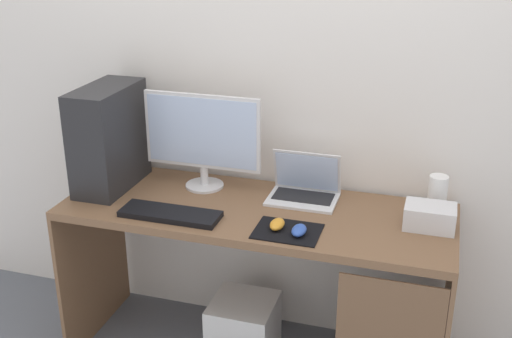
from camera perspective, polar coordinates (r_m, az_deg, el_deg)
The scene contains 12 objects.
wall_back at distance 2.85m, azimuth 2.07°, elevation 8.85°, with size 4.00×0.05×2.60m.
desk at distance 2.77m, azimuth 0.37°, elevation -6.44°, with size 1.67×0.60×0.78m.
pc_tower at distance 2.93m, azimuth -13.06°, elevation 2.77°, with size 0.19×0.41×0.47m, color #232326.
monitor at distance 2.84m, azimuth -4.83°, elevation 2.81°, with size 0.54×0.17×0.44m.
laptop at distance 2.80m, azimuth 4.33°, elevation -1.82°, with size 0.30×0.21×0.21m.
speaker at distance 2.76m, azimuth 15.96°, elevation -2.17°, with size 0.08×0.08×0.16m, color white.
projector at distance 2.63m, azimuth 15.32°, elevation -4.14°, with size 0.20×0.14×0.10m, color silver.
keyboard at distance 2.66m, azimuth -7.69°, elevation -4.01°, with size 0.42×0.14×0.02m, color black.
mousepad at distance 2.52m, azimuth 2.84°, elevation -5.59°, with size 0.26×0.20×0.01m, color black.
mouse_left at distance 2.53m, azimuth 1.91°, elevation -4.97°, with size 0.06×0.10×0.03m, color orange.
mouse_right at distance 2.49m, azimuth 3.88°, elevation -5.50°, with size 0.06×0.10×0.03m, color #2D51B2.
subwoofer at distance 3.06m, azimuth -1.12°, elevation -14.08°, with size 0.29×0.29×0.29m, color white.
Camera 1 is at (0.72, -2.35, 1.95)m, focal length 44.61 mm.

